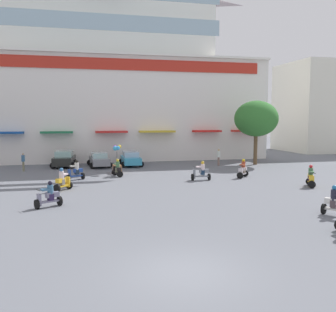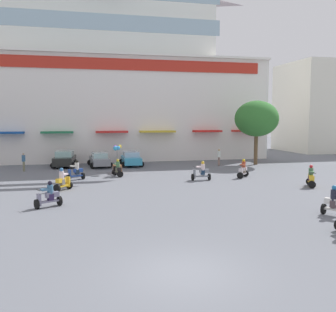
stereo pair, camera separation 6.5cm
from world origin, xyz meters
name	(u,v)px [view 2 (the right image)]	position (x,y,z in m)	size (l,w,h in m)	color
ground_plane	(131,193)	(0.00, 13.00, 0.00)	(128.00, 128.00, 0.00)	slate
colonial_building	(107,78)	(0.00, 35.21, 9.70)	(37.14, 14.33, 22.04)	white
flank_building_right	(322,108)	(31.58, 38.20, 6.40)	(10.72, 10.12, 12.80)	silver
plaza_tree_1	(257,119)	(14.67, 24.98, 4.79)	(4.48, 4.73, 6.67)	brown
parked_car_0	(65,159)	(-4.79, 27.51, 0.79)	(2.66, 4.11, 1.59)	black
parked_car_1	(100,160)	(-1.38, 26.82, 0.73)	(2.42, 4.36, 1.43)	gray
parked_car_2	(131,159)	(1.78, 26.75, 0.75)	(2.31, 4.03, 1.49)	#3596C0
scooter_rider_0	(311,178)	(12.77, 12.34, 0.64)	(1.08, 1.47, 1.56)	black
scooter_rider_1	(76,172)	(-3.58, 19.09, 0.66)	(1.49, 1.04, 1.59)	black
scooter_rider_2	(118,169)	(-0.20, 20.18, 0.60)	(0.85, 1.54, 1.48)	black
scooter_rider_3	(49,196)	(-4.88, 10.07, 0.60)	(1.51, 1.12, 1.45)	black
scooter_rider_4	(243,170)	(9.77, 17.22, 0.63)	(1.36, 1.38, 1.53)	black
scooter_rider_5	(63,181)	(-4.37, 14.80, 0.64)	(1.26, 1.46, 1.55)	black
scooter_rider_6	(336,203)	(9.21, 4.94, 0.64)	(1.19, 1.39, 1.54)	black
scooter_rider_9	(201,172)	(6.02, 16.71, 0.63)	(1.52, 0.65, 1.51)	black
pedestrian_1	(219,156)	(10.61, 25.01, 0.98)	(0.49, 0.49, 1.72)	#81665B
pedestrian_2	(24,161)	(-8.30, 25.06, 0.97)	(0.39, 0.39, 1.68)	#736F53
balloon_vendor_cart	(117,162)	(-0.06, 22.00, 1.04)	(0.78, 1.00, 2.52)	#A56B43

